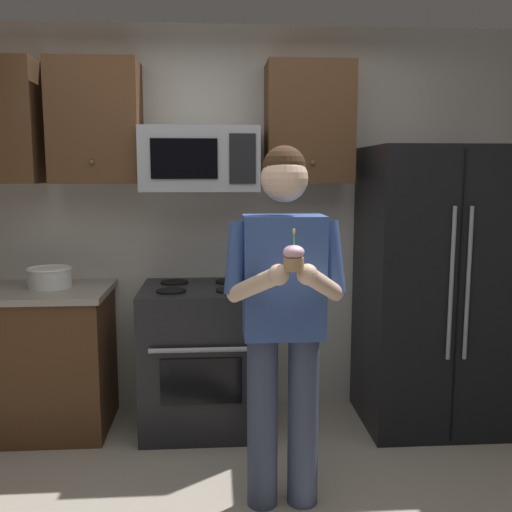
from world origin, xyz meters
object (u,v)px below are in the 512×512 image
Objects in this scene: oven_range at (202,357)px; microwave at (200,159)px; refrigerator at (435,288)px; cupcake at (294,257)px; bowl_large_white at (50,277)px; person at (284,309)px.

microwave reaches higher than oven_range.
refrigerator is at bearing -1.50° from oven_range.
oven_range is 1.57m from cupcake.
microwave reaches higher than bowl_large_white.
bowl_large_white is at bearing 177.81° from refrigerator.
person reaches higher than oven_range.
refrigerator reaches higher than person.
refrigerator is at bearing 48.54° from cupcake.
refrigerator is (1.50, -0.16, -0.82)m from microwave.
cupcake reaches higher than bowl_large_white.
microwave is at bearing 106.56° from cupcake.
bowl_large_white is 1.59× the size of cupcake.
bowl_large_white is (-0.95, -0.06, -0.73)m from microwave.
person is (0.41, -1.06, -0.72)m from microwave.
oven_range is 0.52× the size of refrigerator.
microwave is 1.51m from cupcake.
bowl_large_white is 1.93m from cupcake.
cupcake is at bearing -131.46° from refrigerator.
bowl_large_white is at bearing 135.87° from cupcake.
oven_range is 1.26m from microwave.
refrigerator is at bearing -6.03° from microwave.
bowl_large_white is at bearing -176.12° from microwave.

